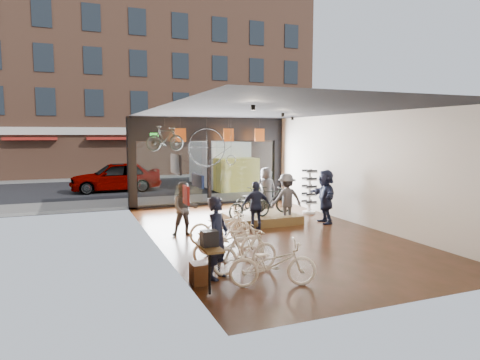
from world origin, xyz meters
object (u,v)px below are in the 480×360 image
floor_bike_0 (273,264)px  display_bike_right (247,200)px  hung_bike (165,139)px  floor_bike_3 (227,232)px  floor_bike_2 (229,243)px  display_bike_left (249,205)px  customer_2 (256,206)px  customer_4 (266,189)px  floor_bike_1 (245,251)px  display_bike_mid (271,200)px  customer_3 (287,199)px  street_car (116,177)px  customer_5 (325,196)px  box_truck (224,165)px  customer_1 (185,209)px  sunglasses_rack (309,191)px  display_platform (261,218)px  floor_bike_4 (220,226)px  customer_0 (217,238)px

floor_bike_0 → display_bike_right: 6.80m
hung_bike → floor_bike_3: bearing=166.3°
floor_bike_2 → display_bike_left: (2.01, 3.49, 0.25)m
display_bike_left → customer_2: bearing=166.0°
floor_bike_2 → customer_4: bearing=-33.8°
floor_bike_1 → customer_2: (1.92, 3.74, 0.31)m
display_bike_mid → customer_3: size_ratio=0.92×
street_car → hung_bike: hung_bike is taller
customer_4 → customer_5: customer_5 is taller
box_truck → customer_1: 11.53m
street_car → display_bike_left: (3.23, -10.98, -0.08)m
display_bike_right → hung_bike: bearing=16.5°
floor_bike_0 → customer_3: (3.17, 5.42, 0.39)m
display_bike_left → sunglasses_rack: (3.13, 1.43, 0.14)m
display_platform → display_bike_left: (-0.67, -0.51, 0.58)m
floor_bike_1 → customer_1: bearing=-0.5°
floor_bike_2 → floor_bike_4: bearing=-14.4°
customer_0 → sunglasses_rack: (5.75, 5.86, -0.02)m
floor_bike_1 → customer_5: (4.66, 3.98, 0.44)m
customer_0 → hung_bike: bearing=39.8°
customer_0 → customer_1: customer_0 is taller
customer_4 → customer_5: size_ratio=0.94×
box_truck → floor_bike_3: size_ratio=3.86×
customer_1 → display_platform: bearing=24.9°
display_bike_mid → floor_bike_3: bearing=147.8°
display_bike_mid → customer_0: size_ratio=0.90×
floor_bike_2 → customer_2: 3.54m
street_car → floor_bike_2: (1.22, -14.48, -0.33)m
box_truck → customer_5: box_truck is taller
display_platform → display_bike_right: display_bike_right is taller
street_car → box_truck: box_truck is taller
customer_3 → sunglasses_rack: 2.15m
floor_bike_2 → display_bike_mid: (3.06, 4.05, 0.30)m
floor_bike_3 → customer_1: 2.25m
display_bike_left → customer_5: bearing=-109.8°
display_bike_right → sunglasses_rack: 2.75m
display_bike_mid → hung_bike: 4.64m
box_truck → floor_bike_0: size_ratio=3.74×
display_bike_right → customer_1: bearing=85.6°
display_bike_right → customer_1: 3.13m
customer_0 → customer_5: bearing=-9.0°
customer_3 → hung_bike: hung_bike is taller
box_truck → sunglasses_rack: bearing=-86.6°
customer_4 → floor_bike_3: bearing=60.3°
display_platform → customer_2: 1.45m
floor_bike_2 → customer_1: bearing=3.9°
display_bike_left → floor_bike_1: bearing=143.3°
floor_bike_0 → floor_bike_3: (0.02, 2.75, 0.05)m
street_car → floor_bike_1: 15.36m
floor_bike_1 → floor_bike_3: floor_bike_3 is taller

